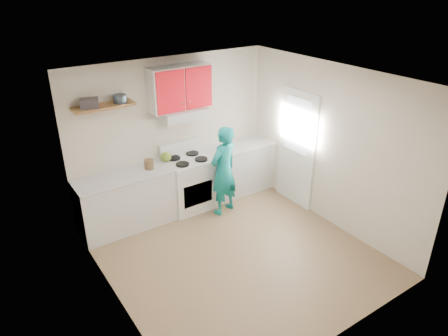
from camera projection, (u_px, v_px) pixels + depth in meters
floor at (236, 253)px, 6.14m from camera, size 3.80×3.80×0.00m
ceiling at (239, 80)px, 5.03m from camera, size 3.60×3.80×0.04m
back_wall at (172, 134)px, 7.00m from camera, size 3.60×0.04×2.60m
front_wall at (348, 244)px, 4.16m from camera, size 3.60×0.04×2.60m
left_wall at (109, 215)px, 4.67m from camera, size 0.04×3.80×2.60m
right_wall at (330, 147)px, 6.50m from camera, size 0.04×3.80×2.60m
door at (297, 149)px, 7.13m from camera, size 0.05×0.85×2.05m
door_glass at (298, 126)px, 6.93m from camera, size 0.01×0.55×0.95m
counter_left at (126, 202)px, 6.62m from camera, size 1.52×0.60×0.90m
counter_right at (236, 169)px, 7.72m from camera, size 1.32×0.60×0.90m
stove at (189, 184)px, 7.17m from camera, size 0.76×0.65×0.92m
range_hood at (183, 114)px, 6.72m from camera, size 0.76×0.44×0.15m
upper_cabinets at (180, 88)px, 6.58m from camera, size 1.02×0.33×0.70m
shelf at (104, 106)px, 6.00m from camera, size 0.90×0.30×0.04m
books at (89, 103)px, 5.85m from camera, size 0.30×0.25×0.13m
tin at (120, 99)px, 6.07m from camera, size 0.24×0.24×0.12m
kettle at (166, 157)px, 6.88m from camera, size 0.24×0.24×0.16m
crock at (149, 165)px, 6.62m from camera, size 0.17×0.17×0.18m
cutting_board at (220, 150)px, 7.35m from camera, size 0.33×0.27×0.02m
silicone_mat at (252, 144)px, 7.66m from camera, size 0.36×0.33×0.01m
person at (224, 171)px, 6.90m from camera, size 0.64×0.50×1.56m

